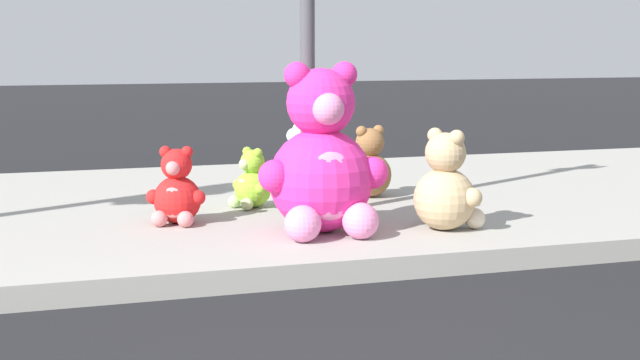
{
  "coord_description": "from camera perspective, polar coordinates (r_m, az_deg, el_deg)",
  "views": [
    {
      "loc": [
        -0.84,
        -1.9,
        1.44
      ],
      "look_at": [
        0.85,
        3.6,
        0.55
      ],
      "focal_mm": 49.88,
      "sensor_mm": 36.0,
      "label": 1
    }
  ],
  "objects": [
    {
      "name": "sidewalk",
      "position": [
        7.28,
        -10.16,
        -2.15
      ],
      "size": [
        28.0,
        4.4,
        0.15
      ],
      "primitive_type": "cube",
      "color": "#9E9B93",
      "rests_on": "ground_plane"
    },
    {
      "name": "plush_pink_large",
      "position": [
        6.04,
        0.13,
        0.96
      ],
      "size": [
        0.9,
        0.79,
        1.17
      ],
      "color": "#F22D93",
      "rests_on": "sidewalk"
    },
    {
      "name": "plush_tan",
      "position": [
        6.23,
        8.13,
        -0.6
      ],
      "size": [
        0.51,
        0.52,
        0.71
      ],
      "color": "tan",
      "rests_on": "sidewalk"
    },
    {
      "name": "plush_lime",
      "position": [
        7.02,
        -4.43,
        -0.24
      ],
      "size": [
        0.34,
        0.34,
        0.48
      ],
      "color": "#8CD133",
      "rests_on": "sidewalk"
    },
    {
      "name": "plush_white",
      "position": [
        7.49,
        -0.94,
        1.04
      ],
      "size": [
        0.5,
        0.49,
        0.7
      ],
      "color": "white",
      "rests_on": "sidewalk"
    },
    {
      "name": "plush_brown",
      "position": [
        7.51,
        3.13,
        0.77
      ],
      "size": [
        0.46,
        0.43,
        0.61
      ],
      "color": "olive",
      "rests_on": "sidewalk"
    },
    {
      "name": "plush_red",
      "position": [
        6.46,
        -9.19,
        -0.82
      ],
      "size": [
        0.41,
        0.4,
        0.56
      ],
      "color": "red",
      "rests_on": "sidewalk"
    }
  ]
}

